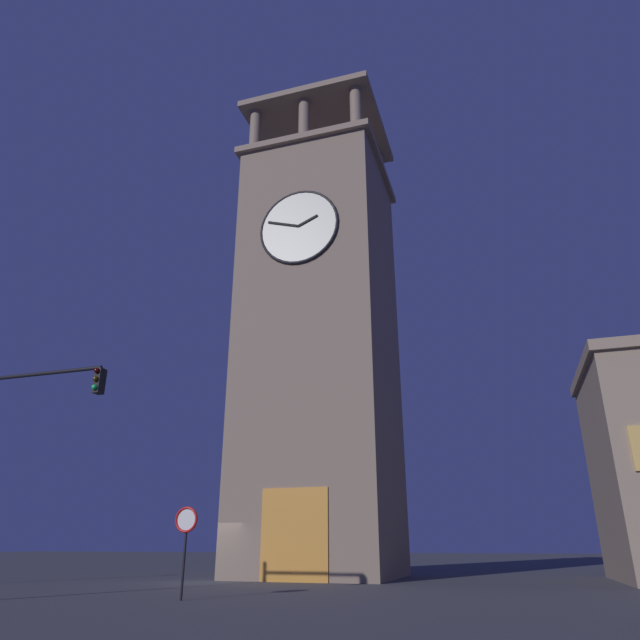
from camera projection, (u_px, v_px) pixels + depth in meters
ground_plane at (203, 582)px, 25.06m from camera, size 200.00×200.00×0.00m
clocktower at (321, 342)px, 32.95m from camera, size 8.33×8.46×29.84m
traffic_signal_near at (7, 435)px, 17.15m from camera, size 4.67×0.41×6.87m
no_horn_sign at (186, 526)px, 17.58m from camera, size 0.78×0.14×2.66m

